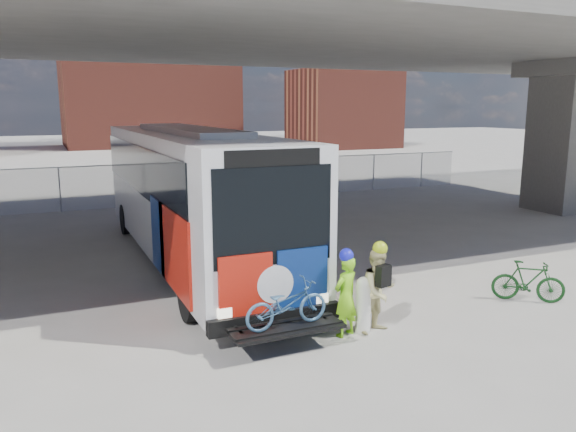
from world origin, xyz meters
TOP-DOWN VIEW (x-y plane):
  - ground at (0.00, 0.00)m, footprint 160.00×160.00m
  - bus at (-2.00, 2.55)m, footprint 2.67×12.90m
  - overpass at (0.00, 4.00)m, footprint 40.00×16.00m
  - chainlink_fence at (0.00, 12.00)m, footprint 30.00×0.06m
  - brick_buildings at (1.23, 48.23)m, footprint 54.00×22.00m
  - smokestack at (14.00, 55.00)m, footprint 2.20×2.20m
  - bollard at (-0.30, -3.79)m, footprint 0.29×0.29m
  - cyclist_hivis at (-0.69, -3.79)m, footprint 0.65×0.55m
  - cyclist_tan at (-0.03, -3.88)m, footprint 0.91×0.78m
  - bike_parked at (3.92, -3.79)m, footprint 1.44×1.31m

SIDE VIEW (x-z plane):
  - ground at x=0.00m, z-range 0.00..0.00m
  - bike_parked at x=3.92m, z-range 0.00..0.91m
  - bollard at x=-0.30m, z-range 0.04..1.13m
  - cyclist_hivis at x=-0.69m, z-range -0.03..1.65m
  - cyclist_tan at x=-0.03m, z-range -0.05..1.72m
  - chainlink_fence at x=0.00m, z-range -13.58..16.42m
  - bus at x=-2.00m, z-range 0.27..3.96m
  - brick_buildings at x=1.23m, z-range -0.58..11.42m
  - overpass at x=0.00m, z-range 2.57..10.52m
  - smokestack at x=14.00m, z-range 0.00..25.00m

